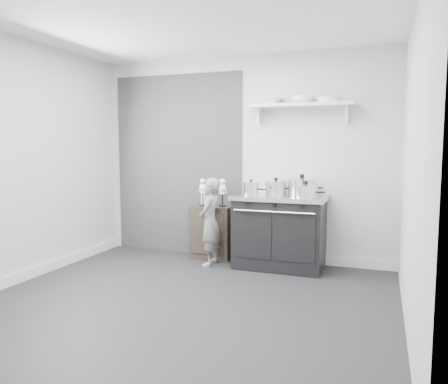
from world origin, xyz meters
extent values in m
plane|color=black|center=(0.00, 0.00, 0.00)|extent=(4.00, 4.00, 0.00)
cube|color=#B8B8B5|center=(0.00, 1.80, 1.35)|extent=(4.00, 0.02, 2.70)
cube|color=#B8B8B5|center=(0.00, -1.80, 1.35)|extent=(4.00, 0.02, 2.70)
cube|color=#B8B8B5|center=(-2.00, 0.00, 1.35)|extent=(0.02, 3.60, 2.70)
cube|color=#B8B8B5|center=(2.00, 0.00, 1.35)|extent=(0.02, 3.60, 2.70)
cube|color=silver|center=(0.00, 0.00, 2.70)|extent=(4.00, 3.60, 0.02)
cube|color=black|center=(-0.95, 1.79, 1.25)|extent=(1.90, 0.02, 2.50)
cube|color=silver|center=(1.00, 1.78, 0.06)|extent=(2.00, 0.03, 0.12)
cube|color=silver|center=(-1.98, 0.00, 0.06)|extent=(0.03, 3.60, 0.12)
cube|color=silver|center=(0.80, 1.67, 2.02)|extent=(1.30, 0.26, 0.04)
cube|color=silver|center=(0.25, 1.74, 1.90)|extent=(0.03, 0.12, 0.20)
cube|color=silver|center=(1.35, 1.74, 1.90)|extent=(0.03, 0.12, 0.20)
cube|color=black|center=(0.60, 1.48, 0.43)|extent=(1.07, 0.64, 0.86)
cube|color=silver|center=(0.60, 1.48, 0.89)|extent=(1.14, 0.69, 0.05)
cube|color=black|center=(0.34, 1.16, 0.45)|extent=(0.45, 0.02, 0.56)
cube|color=black|center=(0.86, 1.16, 0.45)|extent=(0.45, 0.02, 0.56)
cylinder|color=silver|center=(0.60, 1.13, 0.75)|extent=(0.97, 0.02, 0.02)
cylinder|color=black|center=(0.28, 1.14, 0.84)|extent=(0.04, 0.03, 0.04)
cylinder|color=black|center=(0.60, 1.14, 0.84)|extent=(0.04, 0.03, 0.04)
cylinder|color=black|center=(0.92, 1.14, 0.84)|extent=(0.04, 0.03, 0.04)
cube|color=black|center=(-0.36, 1.61, 0.36)|extent=(0.55, 0.32, 0.71)
imported|color=slate|center=(-0.25, 1.28, 0.56)|extent=(0.28, 0.42, 1.12)
cylinder|color=silver|center=(0.25, 1.37, 0.99)|extent=(0.19, 0.19, 0.15)
cylinder|color=silver|center=(0.25, 1.37, 1.07)|extent=(0.20, 0.20, 0.02)
sphere|color=black|center=(0.25, 1.37, 1.09)|extent=(0.03, 0.03, 0.03)
cylinder|color=black|center=(0.39, 1.37, 0.99)|extent=(0.10, 0.02, 0.02)
cylinder|color=silver|center=(0.52, 1.60, 0.99)|extent=(0.26, 0.26, 0.15)
cylinder|color=silver|center=(0.52, 1.60, 1.07)|extent=(0.27, 0.27, 0.02)
sphere|color=black|center=(0.52, 1.60, 1.10)|extent=(0.05, 0.05, 0.05)
cylinder|color=black|center=(0.69, 1.60, 0.99)|extent=(0.10, 0.02, 0.02)
cylinder|color=silver|center=(0.84, 1.60, 1.00)|extent=(0.33, 0.33, 0.18)
cylinder|color=silver|center=(0.84, 1.60, 1.10)|extent=(0.34, 0.34, 0.02)
sphere|color=black|center=(0.84, 1.60, 1.14)|extent=(0.06, 0.06, 0.06)
cylinder|color=black|center=(1.05, 1.60, 1.00)|extent=(0.10, 0.02, 0.02)
cylinder|color=silver|center=(0.94, 1.32, 0.98)|extent=(0.27, 0.27, 0.14)
cylinder|color=silver|center=(0.94, 1.32, 1.05)|extent=(0.28, 0.28, 0.02)
sphere|color=black|center=(0.94, 1.32, 1.09)|extent=(0.05, 0.05, 0.05)
cylinder|color=black|center=(1.11, 1.32, 0.98)|extent=(0.10, 0.02, 0.02)
imported|color=white|center=(0.41, 1.67, 2.08)|extent=(0.32, 0.32, 0.08)
imported|color=white|center=(0.82, 1.67, 2.08)|extent=(0.27, 0.27, 0.08)
cylinder|color=silver|center=(1.14, 1.67, 2.07)|extent=(0.27, 0.27, 0.06)
camera|label=1|loc=(1.77, -3.79, 1.51)|focal=35.00mm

